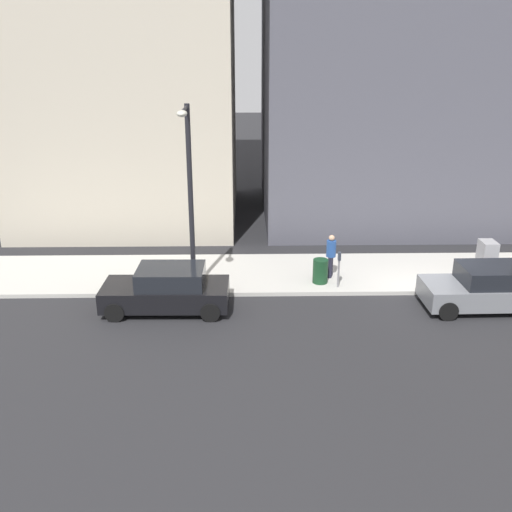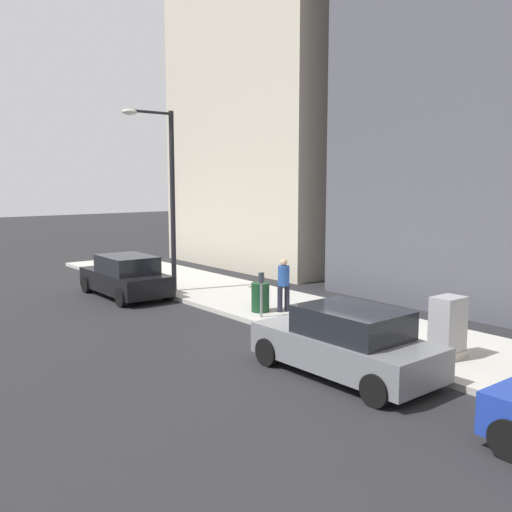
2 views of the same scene
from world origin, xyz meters
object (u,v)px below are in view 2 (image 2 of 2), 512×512
Objects in this scene: streetlamp at (166,186)px; pedestrian_midblock at (284,282)px; parked_car_black at (126,277)px; utility_box at (448,328)px; parking_meter at (261,290)px; trash_bin at (260,297)px; parked_car_grey at (346,343)px.

streetlamp is 5.99m from pedestrian_midblock.
parked_car_black is 2.96× the size of utility_box.
parking_meter is 0.21× the size of streetlamp.
pedestrian_midblock reaches higher than parked_car_black.
streetlamp is at bearing 91.83° from parking_meter.
trash_bin is at bearing -69.47° from parked_car_black.
parked_car_black is 3.13× the size of parking_meter.
streetlamp reaches higher than trash_bin.
trash_bin is at bearing -22.34° from pedestrian_midblock.
streetlamp reaches higher than pedestrian_midblock.
parking_meter is at bearing -88.17° from streetlamp.
pedestrian_midblock is at bearing -76.99° from streetlamp.
trash_bin is at bearing 93.63° from utility_box.
parked_car_grey is 2.55× the size of pedestrian_midblock.
parked_car_black is 2.55× the size of pedestrian_midblock.
streetlamp is at bearing 97.58° from trash_bin.
pedestrian_midblock reaches higher than trash_bin.
parked_car_grey reaches higher than trash_bin.
parked_car_grey is 2.56m from utility_box.
parking_meter is (1.54, 4.81, 0.24)m from parked_car_grey.
pedestrian_midblock is (0.16, 5.85, 0.24)m from utility_box.
parked_car_grey is 2.96× the size of utility_box.
streetlamp reaches higher than utility_box.
parked_car_black is at bearing 150.06° from streetlamp.
utility_box is at bearing -86.37° from trash_bin.
parking_meter is 1.03m from pedestrian_midblock.
parked_car_grey is at bearing 79.40° from pedestrian_midblock.
utility_box is 1.59× the size of trash_bin.
pedestrian_midblock reaches higher than parking_meter.
parked_car_black is at bearing -50.30° from pedestrian_midblock.
parked_car_grey is at bearing -110.25° from trash_bin.
parked_car_black is 0.65× the size of streetlamp.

